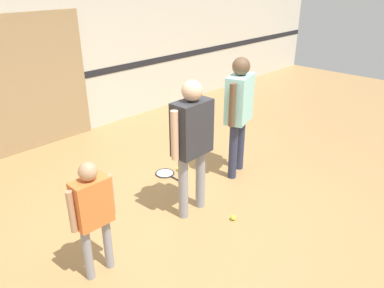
{
  "coord_description": "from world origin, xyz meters",
  "views": [
    {
      "loc": [
        -2.87,
        -2.62,
        2.66
      ],
      "look_at": [
        -0.08,
        0.03,
        0.9
      ],
      "focal_mm": 35.0,
      "sensor_mm": 36.0,
      "label": 1
    }
  ],
  "objects_px": {
    "person_student_left": "(93,208)",
    "tennis_ball_by_spare_racket": "(179,169)",
    "person_student_right": "(239,105)",
    "tennis_ball_near_instructor": "(233,218)",
    "racket_spare_on_floor": "(166,174)",
    "person_instructor": "(192,135)"
  },
  "relations": [
    {
      "from": "person_student_left",
      "to": "tennis_ball_by_spare_racket",
      "type": "height_order",
      "value": "person_student_left"
    },
    {
      "from": "person_student_right",
      "to": "tennis_ball_near_instructor",
      "type": "bearing_deg",
      "value": 18.32
    },
    {
      "from": "person_student_left",
      "to": "person_student_right",
      "type": "height_order",
      "value": "person_student_right"
    },
    {
      "from": "person_student_left",
      "to": "tennis_ball_near_instructor",
      "type": "distance_m",
      "value": 1.77
    },
    {
      "from": "person_student_left",
      "to": "tennis_ball_by_spare_racket",
      "type": "relative_size",
      "value": 18.18
    },
    {
      "from": "racket_spare_on_floor",
      "to": "tennis_ball_near_instructor",
      "type": "relative_size",
      "value": 7.66
    },
    {
      "from": "person_instructor",
      "to": "person_student_right",
      "type": "height_order",
      "value": "person_student_right"
    },
    {
      "from": "person_instructor",
      "to": "racket_spare_on_floor",
      "type": "relative_size",
      "value": 3.25
    },
    {
      "from": "person_student_left",
      "to": "tennis_ball_near_instructor",
      "type": "relative_size",
      "value": 18.18
    },
    {
      "from": "person_student_left",
      "to": "person_student_right",
      "type": "relative_size",
      "value": 0.71
    },
    {
      "from": "tennis_ball_near_instructor",
      "to": "tennis_ball_by_spare_racket",
      "type": "relative_size",
      "value": 1.0
    },
    {
      "from": "person_instructor",
      "to": "tennis_ball_by_spare_racket",
      "type": "relative_size",
      "value": 24.88
    },
    {
      "from": "person_student_left",
      "to": "racket_spare_on_floor",
      "type": "relative_size",
      "value": 2.37
    },
    {
      "from": "racket_spare_on_floor",
      "to": "tennis_ball_near_instructor",
      "type": "height_order",
      "value": "tennis_ball_near_instructor"
    },
    {
      "from": "person_instructor",
      "to": "tennis_ball_near_instructor",
      "type": "relative_size",
      "value": 24.88
    },
    {
      "from": "person_instructor",
      "to": "tennis_ball_by_spare_racket",
      "type": "distance_m",
      "value": 1.43
    },
    {
      "from": "person_student_right",
      "to": "tennis_ball_by_spare_racket",
      "type": "height_order",
      "value": "person_student_right"
    },
    {
      "from": "tennis_ball_near_instructor",
      "to": "person_student_right",
      "type": "bearing_deg",
      "value": 36.28
    },
    {
      "from": "racket_spare_on_floor",
      "to": "tennis_ball_by_spare_racket",
      "type": "xyz_separation_m",
      "value": [
        0.2,
        -0.06,
        0.02
      ]
    },
    {
      "from": "person_instructor",
      "to": "person_student_right",
      "type": "relative_size",
      "value": 0.97
    },
    {
      "from": "person_instructor",
      "to": "person_student_left",
      "type": "xyz_separation_m",
      "value": [
        -1.36,
        -0.07,
        -0.27
      ]
    },
    {
      "from": "person_instructor",
      "to": "tennis_ball_by_spare_racket",
      "type": "bearing_deg",
      "value": 53.85
    }
  ]
}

